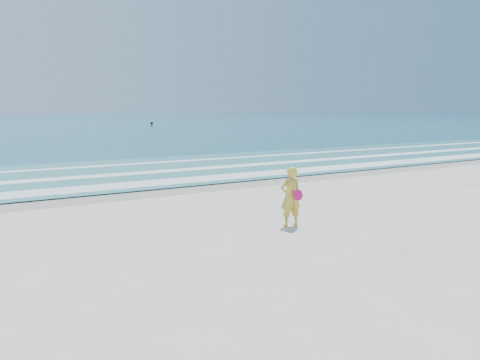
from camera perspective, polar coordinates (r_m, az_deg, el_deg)
ground at (r=8.82m, az=10.63°, el=-10.15°), size 400.00×400.00×0.00m
wet_sand at (r=16.46m, az=-10.46°, el=-1.28°), size 400.00×2.40×0.00m
shallow at (r=21.17m, az=-15.16°, el=0.90°), size 400.00×10.00×0.01m
foam_near at (r=17.67m, az=-11.93°, el=-0.47°), size 400.00×1.40×0.01m
foam_mid at (r=20.41m, az=-14.56°, el=0.66°), size 400.00×0.90×0.01m
foam_far at (r=23.57m, az=-16.81°, el=1.63°), size 400.00×0.60×0.01m
buoy at (r=80.89m, az=-10.72°, el=6.83°), size 0.46×0.46×0.46m
woman at (r=11.29m, az=6.19°, el=-2.04°), size 0.58×0.44×1.46m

